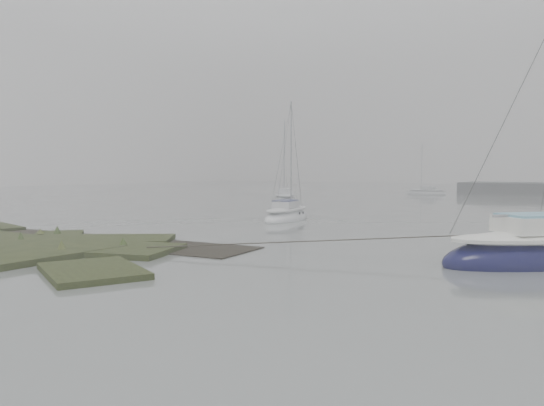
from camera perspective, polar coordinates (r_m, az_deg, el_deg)
The scene contains 4 objects.
ground at distance 42.47m, azimuth 15.25°, elevation -0.58°, with size 160.00×160.00×0.00m, color slate.
sailboat_white at distance 31.77m, azimuth 1.60°, elevation -1.39°, with size 2.77×5.69×7.70m.
sailboat_far_a at distance 48.96m, azimuth 1.40°, elevation 0.38°, with size 4.94×5.78×8.15m.
sailboat_far_c at distance 66.36m, azimuth 16.28°, elevation 1.04°, with size 4.77×1.66×6.69m.
Camera 1 is at (13.14, -10.27, 3.01)m, focal length 35.00 mm.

